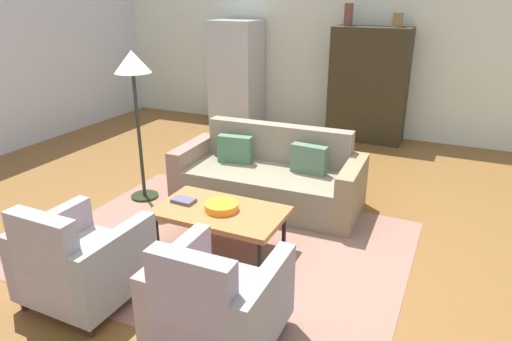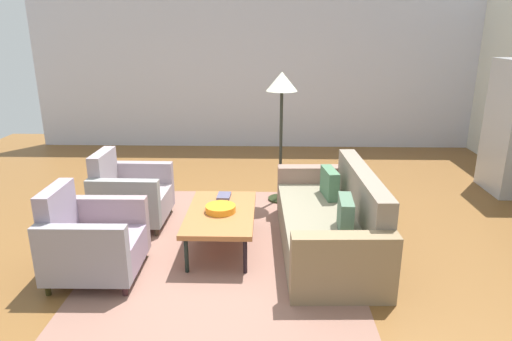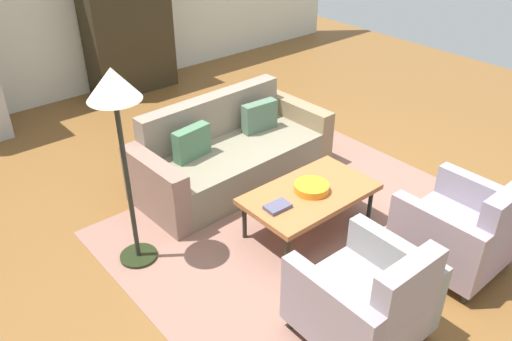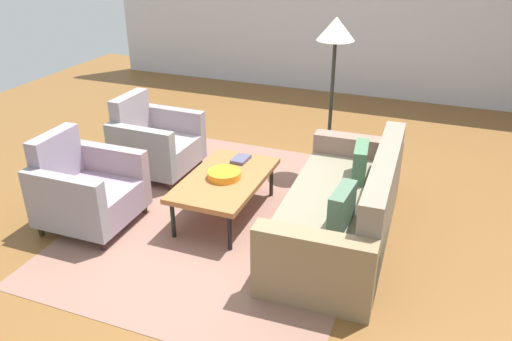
{
  "view_description": "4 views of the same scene",
  "coord_description": "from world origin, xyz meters",
  "px_view_note": "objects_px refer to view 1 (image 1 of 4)",
  "views": [
    {
      "loc": [
        1.78,
        -3.58,
        2.3
      ],
      "look_at": [
        0.03,
        0.2,
        0.68
      ],
      "focal_mm": 32.32,
      "sensor_mm": 36.0,
      "label": 1
    },
    {
      "loc": [
        4.21,
        0.25,
        2.24
      ],
      "look_at": [
        -0.43,
        0.13,
        0.77
      ],
      "focal_mm": 31.59,
      "sensor_mm": 36.0,
      "label": 2
    },
    {
      "loc": [
        -2.99,
        -2.86,
        2.97
      ],
      "look_at": [
        -0.4,
        0.21,
        0.53
      ],
      "focal_mm": 36.37,
      "sensor_mm": 36.0,
      "label": 3
    },
    {
      "loc": [
        3.82,
        1.63,
        2.61
      ],
      "look_at": [
        0.07,
        0.16,
        0.65
      ],
      "focal_mm": 36.11,
      "sensor_mm": 36.0,
      "label": 4
    }
  ],
  "objects_px": {
    "couch": "(270,178)",
    "vase_tall": "(348,15)",
    "book_stack": "(184,201)",
    "floor_lamp": "(133,76)",
    "coffee_table": "(220,213)",
    "refrigerator": "(237,74)",
    "armchair_left": "(78,264)",
    "fruit_bowl": "(222,207)",
    "armchair_right": "(215,306)",
    "vase_round": "(398,20)",
    "cabinet": "(368,85)"
  },
  "relations": [
    {
      "from": "armchair_right",
      "to": "vase_tall",
      "type": "height_order",
      "value": "vase_tall"
    },
    {
      "from": "armchair_left",
      "to": "book_stack",
      "type": "xyz_separation_m",
      "value": [
        0.21,
        1.16,
        0.09
      ]
    },
    {
      "from": "floor_lamp",
      "to": "vase_round",
      "type": "bearing_deg",
      "value": 57.18
    },
    {
      "from": "armchair_left",
      "to": "refrigerator",
      "type": "xyz_separation_m",
      "value": [
        -1.26,
        5.16,
        0.58
      ]
    },
    {
      "from": "armchair_left",
      "to": "vase_tall",
      "type": "relative_size",
      "value": 2.61
    },
    {
      "from": "couch",
      "to": "cabinet",
      "type": "xyz_separation_m",
      "value": [
        0.46,
        2.91,
        0.61
      ]
    },
    {
      "from": "armchair_left",
      "to": "refrigerator",
      "type": "bearing_deg",
      "value": 104.53
    },
    {
      "from": "coffee_table",
      "to": "armchair_right",
      "type": "relative_size",
      "value": 1.36
    },
    {
      "from": "armchair_left",
      "to": "fruit_bowl",
      "type": "relative_size",
      "value": 2.8
    },
    {
      "from": "couch",
      "to": "fruit_bowl",
      "type": "xyz_separation_m",
      "value": [
        0.02,
        -1.19,
        0.16
      ]
    },
    {
      "from": "book_stack",
      "to": "floor_lamp",
      "type": "distance_m",
      "value": 1.58
    },
    {
      "from": "refrigerator",
      "to": "floor_lamp",
      "type": "height_order",
      "value": "refrigerator"
    },
    {
      "from": "vase_round",
      "to": "refrigerator",
      "type": "bearing_deg",
      "value": -177.86
    },
    {
      "from": "couch",
      "to": "fruit_bowl",
      "type": "height_order",
      "value": "couch"
    },
    {
      "from": "vase_round",
      "to": "armchair_left",
      "type": "bearing_deg",
      "value": -105.01
    },
    {
      "from": "coffee_table",
      "to": "floor_lamp",
      "type": "xyz_separation_m",
      "value": [
        -1.41,
        0.66,
        1.06
      ]
    },
    {
      "from": "armchair_right",
      "to": "refrigerator",
      "type": "xyz_separation_m",
      "value": [
        -2.46,
        5.16,
        0.58
      ]
    },
    {
      "from": "refrigerator",
      "to": "book_stack",
      "type": "bearing_deg",
      "value": -69.88
    },
    {
      "from": "fruit_bowl",
      "to": "book_stack",
      "type": "relative_size",
      "value": 1.41
    },
    {
      "from": "fruit_bowl",
      "to": "vase_tall",
      "type": "height_order",
      "value": "vase_tall"
    },
    {
      "from": "armchair_right",
      "to": "fruit_bowl",
      "type": "relative_size",
      "value": 2.8
    },
    {
      "from": "refrigerator",
      "to": "vase_tall",
      "type": "bearing_deg",
      "value": 2.98
    },
    {
      "from": "fruit_bowl",
      "to": "vase_tall",
      "type": "bearing_deg",
      "value": 89.4
    },
    {
      "from": "armchair_left",
      "to": "armchair_right",
      "type": "bearing_deg",
      "value": 0.82
    },
    {
      "from": "coffee_table",
      "to": "armchair_left",
      "type": "xyz_separation_m",
      "value": [
        -0.6,
        -1.17,
        -0.04
      ]
    },
    {
      "from": "fruit_bowl",
      "to": "vase_tall",
      "type": "relative_size",
      "value": 0.93
    },
    {
      "from": "refrigerator",
      "to": "floor_lamp",
      "type": "relative_size",
      "value": 1.08
    },
    {
      "from": "coffee_table",
      "to": "armchair_left",
      "type": "relative_size",
      "value": 1.36
    },
    {
      "from": "coffee_table",
      "to": "cabinet",
      "type": "height_order",
      "value": "cabinet"
    },
    {
      "from": "fruit_bowl",
      "to": "floor_lamp",
      "type": "distance_m",
      "value": 1.86
    },
    {
      "from": "book_stack",
      "to": "vase_tall",
      "type": "distance_m",
      "value": 4.4
    },
    {
      "from": "armchair_left",
      "to": "armchair_right",
      "type": "height_order",
      "value": "same"
    },
    {
      "from": "armchair_left",
      "to": "vase_tall",
      "type": "xyz_separation_m",
      "value": [
        0.66,
        5.26,
        1.62
      ]
    },
    {
      "from": "book_stack",
      "to": "floor_lamp",
      "type": "bearing_deg",
      "value": 146.75
    },
    {
      "from": "armchair_right",
      "to": "vase_tall",
      "type": "relative_size",
      "value": 2.61
    },
    {
      "from": "floor_lamp",
      "to": "cabinet",
      "type": "bearing_deg",
      "value": 61.53
    },
    {
      "from": "vase_tall",
      "to": "armchair_right",
      "type": "bearing_deg",
      "value": -84.12
    },
    {
      "from": "couch",
      "to": "vase_round",
      "type": "bearing_deg",
      "value": -107.6
    },
    {
      "from": "armchair_left",
      "to": "cabinet",
      "type": "distance_m",
      "value": 5.4
    },
    {
      "from": "armchair_right",
      "to": "vase_round",
      "type": "xyz_separation_m",
      "value": [
        0.21,
        5.26,
        1.56
      ]
    },
    {
      "from": "couch",
      "to": "armchair_left",
      "type": "relative_size",
      "value": 2.42
    },
    {
      "from": "couch",
      "to": "vase_tall",
      "type": "xyz_separation_m",
      "value": [
        0.06,
        2.9,
        1.68
      ]
    },
    {
      "from": "armchair_left",
      "to": "floor_lamp",
      "type": "relative_size",
      "value": 0.51
    },
    {
      "from": "armchair_right",
      "to": "couch",
      "type": "bearing_deg",
      "value": 103.64
    },
    {
      "from": "book_stack",
      "to": "fruit_bowl",
      "type": "bearing_deg",
      "value": 0.59
    },
    {
      "from": "coffee_table",
      "to": "refrigerator",
      "type": "relative_size",
      "value": 0.65
    },
    {
      "from": "armchair_right",
      "to": "fruit_bowl",
      "type": "bearing_deg",
      "value": 115.88
    },
    {
      "from": "vase_round",
      "to": "fruit_bowl",
      "type": "bearing_deg",
      "value": -100.97
    },
    {
      "from": "fruit_bowl",
      "to": "floor_lamp",
      "type": "relative_size",
      "value": 0.18
    },
    {
      "from": "book_stack",
      "to": "vase_round",
      "type": "height_order",
      "value": "vase_round"
    }
  ]
}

